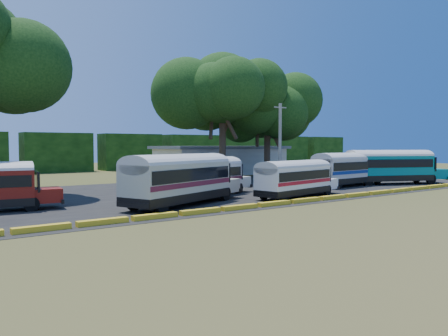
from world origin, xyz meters
TOP-DOWN VIEW (x-y plane):
  - ground at (0.00, 0.00)m, footprint 160.00×160.00m
  - asphalt_strip at (1.00, 12.00)m, footprint 64.00×24.00m
  - curb at (-0.00, 1.00)m, footprint 53.70×0.45m
  - terminal_building at (18.00, 30.00)m, footprint 19.00×9.00m
  - treeline_backdrop at (0.00, 48.00)m, footprint 130.00×4.00m
  - bus_cream_west at (-3.63, 4.76)m, footprint 10.94×6.44m
  - bus_cream_east at (0.50, 8.22)m, footprint 9.88×5.21m
  - bus_white_red at (6.01, 3.47)m, footprint 9.18×3.81m
  - bus_white_blue at (17.31, 7.27)m, footprint 10.43×3.30m
  - bus_teal at (22.79, 6.01)m, footprint 11.19×6.70m
  - tree_center at (11.75, 21.15)m, footprint 11.36×11.36m
  - tree_east at (19.32, 21.70)m, footprint 10.07×10.07m
  - utility_pole at (11.98, 11.54)m, footprint 1.60×0.30m

SIDE VIEW (x-z plane):
  - ground at x=0.00m, z-range 0.00..0.00m
  - asphalt_strip at x=1.00m, z-range 0.00..0.02m
  - curb at x=0.00m, z-range 0.00..0.30m
  - bus_white_red at x=6.01m, z-range 0.19..3.13m
  - bus_cream_east at x=0.50m, z-range 0.21..3.37m
  - bus_white_blue at x=17.31m, z-range 0.22..3.60m
  - bus_cream_west at x=-3.63m, z-range 0.23..3.76m
  - terminal_building at x=18.00m, z-range 0.03..4.03m
  - bus_teal at x=22.79m, z-range 0.27..3.88m
  - treeline_backdrop at x=0.00m, z-range 0.00..6.00m
  - utility_pole at x=11.98m, z-range 0.11..8.44m
  - tree_east at x=19.32m, z-range 2.62..15.33m
  - tree_center at x=11.75m, z-range 3.29..18.29m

